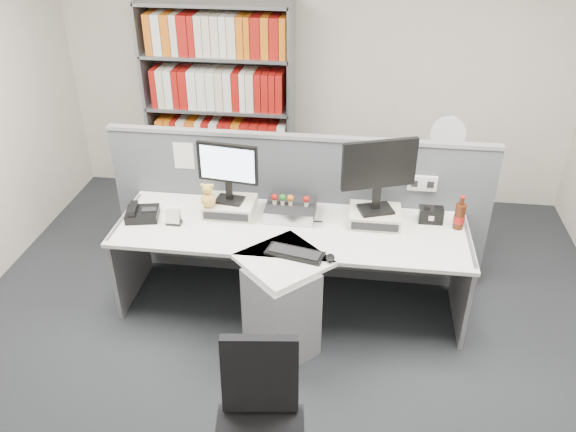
# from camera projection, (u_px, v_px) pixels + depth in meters

# --- Properties ---
(ground) EXTENTS (5.50, 5.50, 0.00)m
(ground) POSITION_uv_depth(u_px,v_px,m) (275.00, 381.00, 3.95)
(ground) COLOR #292C30
(ground) RESTS_ON ground
(room_shell) EXTENTS (5.04, 5.54, 2.72)m
(room_shell) POSITION_uv_depth(u_px,v_px,m) (272.00, 136.00, 3.03)
(room_shell) COLOR beige
(room_shell) RESTS_ON ground
(partition) EXTENTS (3.00, 0.08, 1.27)m
(partition) POSITION_uv_depth(u_px,v_px,m) (298.00, 207.00, 4.68)
(partition) COLOR #54585F
(partition) RESTS_ON ground
(desk) EXTENTS (2.60, 1.20, 0.72)m
(desk) POSITION_uv_depth(u_px,v_px,m) (287.00, 275.00, 4.22)
(desk) COLOR white
(desk) RESTS_ON ground
(monitor_riser_left) EXTENTS (0.38, 0.31, 0.10)m
(monitor_riser_left) POSITION_uv_depth(u_px,v_px,m) (230.00, 207.00, 4.44)
(monitor_riser_left) COLOR beige
(monitor_riser_left) RESTS_ON desk
(monitor_riser_right) EXTENTS (0.38, 0.31, 0.10)m
(monitor_riser_right) POSITION_uv_depth(u_px,v_px,m) (375.00, 217.00, 4.31)
(monitor_riser_right) COLOR beige
(monitor_riser_right) RESTS_ON desk
(monitor_left) EXTENTS (0.46, 0.17, 0.47)m
(monitor_left) POSITION_uv_depth(u_px,v_px,m) (228.00, 168.00, 4.27)
(monitor_left) COLOR black
(monitor_left) RESTS_ON monitor_riser_left
(monitor_right) EXTENTS (0.53, 0.25, 0.56)m
(monitor_right) POSITION_uv_depth(u_px,v_px,m) (379.00, 170.00, 4.12)
(monitor_right) COLOR black
(monitor_right) RESTS_ON monitor_riser_right
(desktop_pc) EXTENTS (0.37, 0.33, 0.10)m
(desktop_pc) POSITION_uv_depth(u_px,v_px,m) (291.00, 210.00, 4.41)
(desktop_pc) COLOR black
(desktop_pc) RESTS_ON desk
(figurines) EXTENTS (0.29, 0.05, 0.09)m
(figurines) POSITION_uv_depth(u_px,v_px,m) (288.00, 199.00, 4.34)
(figurines) COLOR beige
(figurines) RESTS_ON desktop_pc
(keyboard) EXTENTS (0.42, 0.24, 0.03)m
(keyboard) POSITION_uv_depth(u_px,v_px,m) (295.00, 253.00, 3.97)
(keyboard) COLOR black
(keyboard) RESTS_ON desk
(mouse) EXTENTS (0.06, 0.10, 0.04)m
(mouse) POSITION_uv_depth(u_px,v_px,m) (330.00, 258.00, 3.91)
(mouse) COLOR black
(mouse) RESTS_ON desk
(desk_phone) EXTENTS (0.27, 0.26, 0.10)m
(desk_phone) POSITION_uv_depth(u_px,v_px,m) (142.00, 213.00, 4.38)
(desk_phone) COLOR black
(desk_phone) RESTS_ON desk
(desk_calendar) EXTENTS (0.11, 0.08, 0.13)m
(desk_calendar) POSITION_uv_depth(u_px,v_px,m) (174.00, 217.00, 4.29)
(desk_calendar) COLOR black
(desk_calendar) RESTS_ON desk
(plush_toy) EXTENTS (0.11, 0.11, 0.19)m
(plush_toy) POSITION_uv_depth(u_px,v_px,m) (208.00, 197.00, 4.30)
(plush_toy) COLOR gold
(plush_toy) RESTS_ON monitor_riser_left
(speaker) EXTENTS (0.18, 0.10, 0.12)m
(speaker) POSITION_uv_depth(u_px,v_px,m) (431.00, 215.00, 4.32)
(speaker) COLOR black
(speaker) RESTS_ON desk
(cola_bottle) EXTENTS (0.08, 0.08, 0.27)m
(cola_bottle) POSITION_uv_depth(u_px,v_px,m) (460.00, 216.00, 4.22)
(cola_bottle) COLOR #3F190A
(cola_bottle) RESTS_ON desk
(shelving_unit) EXTENTS (1.41, 0.40, 2.00)m
(shelving_unit) POSITION_uv_depth(u_px,v_px,m) (220.00, 111.00, 5.63)
(shelving_unit) COLOR gray
(shelving_unit) RESTS_ON ground
(filing_cabinet) EXTENTS (0.45, 0.61, 0.70)m
(filing_cabinet) POSITION_uv_depth(u_px,v_px,m) (437.00, 204.00, 5.33)
(filing_cabinet) COLOR gray
(filing_cabinet) RESTS_ON ground
(desk_fan) EXTENTS (0.30, 0.18, 0.50)m
(desk_fan) POSITION_uv_depth(u_px,v_px,m) (447.00, 137.00, 4.99)
(desk_fan) COLOR white
(desk_fan) RESTS_ON filing_cabinet
(office_chair) EXTENTS (0.63, 0.64, 0.97)m
(office_chair) POSITION_uv_depth(u_px,v_px,m) (260.00, 426.00, 3.00)
(office_chair) COLOR silver
(office_chair) RESTS_ON ground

